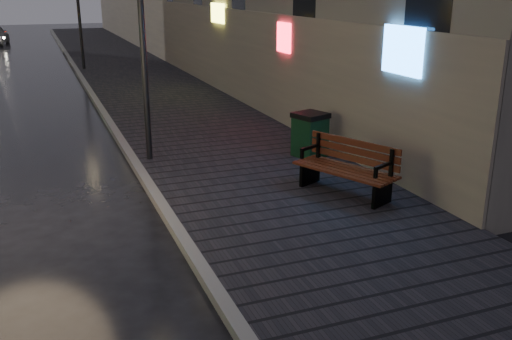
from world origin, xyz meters
The scene contains 6 objects.
ground centered at (0.00, 0.00, 0.00)m, with size 120.00×120.00×0.00m, color black.
sidewalk centered at (3.90, 21.00, 0.07)m, with size 4.60×58.00×0.15m, color black.
curb centered at (1.50, 21.00, 0.07)m, with size 0.20×58.00×0.15m, color slate.
lamp_near centered at (1.85, 6.00, 3.49)m, with size 0.36×0.36×5.28m.
bench centered at (4.93, 2.33, 0.67)m, with size 1.47×2.14×1.04m.
trash_bin centered at (5.39, 4.85, 0.67)m, with size 0.86×0.86×1.03m.
Camera 1 is at (-0.44, -6.66, 3.97)m, focal length 40.00 mm.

